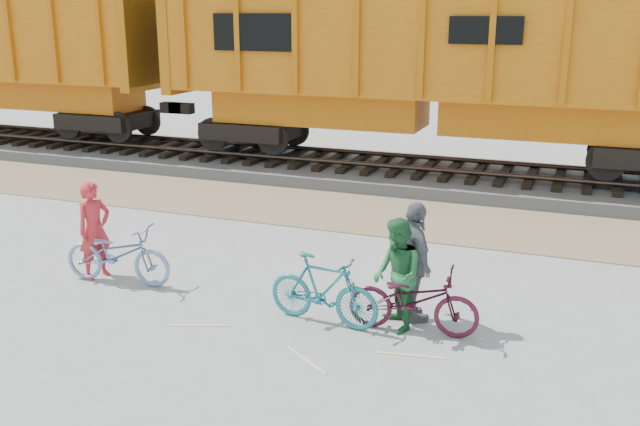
{
  "coord_description": "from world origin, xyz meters",
  "views": [
    {
      "loc": [
        3.91,
        -8.73,
        4.26
      ],
      "look_at": [
        -0.05,
        1.5,
        1.13
      ],
      "focal_mm": 40.0,
      "sensor_mm": 36.0,
      "label": 1
    }
  ],
  "objects_px": {
    "bicycle_teal": "(323,290)",
    "bicycle_maroon": "(413,300)",
    "hopper_car_center": "(436,63)",
    "person_man": "(397,275)",
    "person_solo": "(94,230)",
    "bicycle_blue": "(118,254)",
    "person_woman": "(414,262)"
  },
  "relations": [
    {
      "from": "person_man",
      "to": "hopper_car_center",
      "type": "bearing_deg",
      "value": 156.25
    },
    {
      "from": "hopper_car_center",
      "to": "bicycle_maroon",
      "type": "bearing_deg",
      "value": -78.89
    },
    {
      "from": "bicycle_blue",
      "to": "bicycle_teal",
      "type": "height_order",
      "value": "bicycle_teal"
    },
    {
      "from": "hopper_car_center",
      "to": "person_man",
      "type": "distance_m",
      "value": 9.27
    },
    {
      "from": "bicycle_teal",
      "to": "person_woman",
      "type": "distance_m",
      "value": 1.33
    },
    {
      "from": "person_solo",
      "to": "person_man",
      "type": "distance_m",
      "value": 5.14
    },
    {
      "from": "bicycle_blue",
      "to": "bicycle_teal",
      "type": "bearing_deg",
      "value": -99.46
    },
    {
      "from": "bicycle_teal",
      "to": "person_solo",
      "type": "distance_m",
      "value": 4.17
    },
    {
      "from": "bicycle_teal",
      "to": "bicycle_maroon",
      "type": "relative_size",
      "value": 0.94
    },
    {
      "from": "bicycle_maroon",
      "to": "person_solo",
      "type": "distance_m",
      "value": 5.4
    },
    {
      "from": "bicycle_blue",
      "to": "person_man",
      "type": "height_order",
      "value": "person_man"
    },
    {
      "from": "person_man",
      "to": "bicycle_teal",
      "type": "bearing_deg",
      "value": -112.04
    },
    {
      "from": "bicycle_blue",
      "to": "bicycle_maroon",
      "type": "height_order",
      "value": "bicycle_blue"
    },
    {
      "from": "bicycle_maroon",
      "to": "person_man",
      "type": "distance_m",
      "value": 0.4
    },
    {
      "from": "person_woman",
      "to": "hopper_car_center",
      "type": "bearing_deg",
      "value": -24.18
    },
    {
      "from": "bicycle_maroon",
      "to": "bicycle_teal",
      "type": "bearing_deg",
      "value": 94.18
    },
    {
      "from": "hopper_car_center",
      "to": "bicycle_maroon",
      "type": "height_order",
      "value": "hopper_car_center"
    },
    {
      "from": "hopper_car_center",
      "to": "bicycle_teal",
      "type": "xyz_separation_m",
      "value": [
        0.5,
        -9.08,
        -2.5
      ]
    },
    {
      "from": "hopper_car_center",
      "to": "person_woman",
      "type": "relative_size",
      "value": 8.07
    },
    {
      "from": "hopper_car_center",
      "to": "person_woman",
      "type": "height_order",
      "value": "hopper_car_center"
    },
    {
      "from": "person_solo",
      "to": "bicycle_blue",
      "type": "bearing_deg",
      "value": -82.19
    },
    {
      "from": "bicycle_blue",
      "to": "bicycle_maroon",
      "type": "relative_size",
      "value": 1.03
    },
    {
      "from": "bicycle_teal",
      "to": "person_man",
      "type": "height_order",
      "value": "person_man"
    },
    {
      "from": "bicycle_blue",
      "to": "person_solo",
      "type": "bearing_deg",
      "value": 73.27
    },
    {
      "from": "bicycle_teal",
      "to": "person_solo",
      "type": "relative_size",
      "value": 1.03
    },
    {
      "from": "person_solo",
      "to": "bicycle_maroon",
      "type": "bearing_deg",
      "value": -72.79
    },
    {
      "from": "person_solo",
      "to": "person_woman",
      "type": "distance_m",
      "value": 5.29
    },
    {
      "from": "person_man",
      "to": "bicycle_blue",
      "type": "bearing_deg",
      "value": -124.06
    },
    {
      "from": "person_solo",
      "to": "person_man",
      "type": "bearing_deg",
      "value": -72.63
    },
    {
      "from": "bicycle_teal",
      "to": "person_woman",
      "type": "height_order",
      "value": "person_woman"
    },
    {
      "from": "bicycle_maroon",
      "to": "person_solo",
      "type": "xyz_separation_m",
      "value": [
        -5.38,
        0.18,
        0.34
      ]
    },
    {
      "from": "bicycle_maroon",
      "to": "person_man",
      "type": "bearing_deg",
      "value": 80.85
    }
  ]
}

